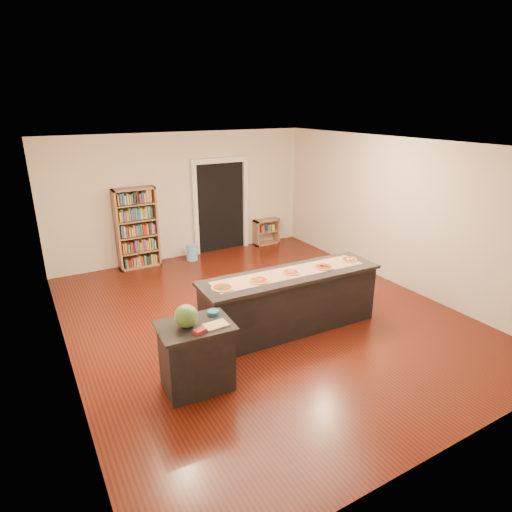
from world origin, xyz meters
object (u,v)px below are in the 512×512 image
kitchen_island (290,301)px  side_counter (197,356)px  bookshelf (137,228)px  watermelon (186,316)px  waste_bin (192,252)px  low_shelf (266,232)px

kitchen_island → side_counter: size_ratio=3.24×
bookshelf → kitchen_island: bearing=-71.6°
bookshelf → watermelon: (-0.62, -4.55, 0.15)m
waste_bin → watermelon: size_ratio=1.30×
kitchen_island → bookshelf: bearing=110.1°
side_counter → bookshelf: (0.53, 4.56, 0.42)m
kitchen_island → waste_bin: size_ratio=7.88×
low_shelf → waste_bin: (-2.08, -0.20, -0.14)m
kitchen_island → low_shelf: size_ratio=4.48×
waste_bin → watermelon: (-1.77, -4.37, 0.83)m
bookshelf → low_shelf: bookshelf is taller
kitchen_island → watermelon: 2.10m
kitchen_island → watermelon: (-1.92, -0.65, 0.54)m
kitchen_island → low_shelf: (1.92, 3.92, -0.16)m
waste_bin → watermelon: 4.79m
low_shelf → watermelon: (-3.85, -4.57, 0.70)m
waste_bin → watermelon: bearing=-112.0°
side_counter → bookshelf: bookshelf is taller
watermelon → low_shelf: bearing=49.9°
low_shelf → waste_bin: 2.09m
waste_bin → bookshelf: bearing=171.1°
kitchen_island → watermelon: size_ratio=10.22×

